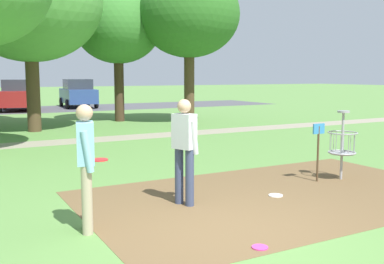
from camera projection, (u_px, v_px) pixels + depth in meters
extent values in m
plane|color=#5B8942|center=(232.00, 234.00, 5.96)|extent=(160.00, 160.00, 0.00)
cube|color=brown|center=(278.00, 194.00, 7.90)|extent=(6.79, 4.07, 0.01)
cylinder|color=#9E9EA3|center=(342.00, 146.00, 8.98)|extent=(0.05, 0.05, 1.35)
cylinder|color=#9E9EA3|center=(344.00, 112.00, 8.89)|extent=(0.24, 0.24, 0.04)
torus|color=#9E9EA3|center=(343.00, 133.00, 8.94)|extent=(0.58, 0.58, 0.02)
torus|color=#9E9EA3|center=(342.00, 152.00, 8.99)|extent=(0.55, 0.55, 0.03)
cylinder|color=#9E9EA3|center=(342.00, 153.00, 8.99)|extent=(0.48, 0.48, 0.02)
cylinder|color=gray|center=(351.00, 142.00, 9.08)|extent=(0.01, 0.01, 0.40)
cylinder|color=gray|center=(344.00, 141.00, 9.18)|extent=(0.01, 0.01, 0.40)
cylinder|color=gray|center=(336.00, 141.00, 9.20)|extent=(0.01, 0.01, 0.40)
cylinder|color=gray|center=(331.00, 141.00, 9.13)|extent=(0.01, 0.01, 0.40)
cylinder|color=gray|center=(330.00, 142.00, 9.00)|extent=(0.01, 0.01, 0.40)
cylinder|color=gray|center=(334.00, 143.00, 8.85)|extent=(0.01, 0.01, 0.40)
cylinder|color=gray|center=(341.00, 144.00, 8.75)|extent=(0.01, 0.01, 0.40)
cylinder|color=gray|center=(349.00, 144.00, 8.74)|extent=(0.01, 0.01, 0.40)
cylinder|color=gray|center=(354.00, 144.00, 8.81)|extent=(0.01, 0.01, 0.40)
cylinder|color=gray|center=(355.00, 143.00, 8.94)|extent=(0.01, 0.01, 0.40)
cylinder|color=#4C3823|center=(318.00, 154.00, 8.82)|extent=(0.04, 0.04, 1.10)
cube|color=#3384C6|center=(319.00, 129.00, 8.75)|extent=(0.28, 0.03, 0.20)
cylinder|color=tan|center=(87.00, 196.00, 6.09)|extent=(0.14, 0.14, 0.92)
cylinder|color=tan|center=(87.00, 200.00, 5.88)|extent=(0.14, 0.14, 0.92)
cube|color=#84B7D1|center=(85.00, 143.00, 5.89)|extent=(0.30, 0.40, 0.56)
sphere|color=tan|center=(84.00, 113.00, 5.84)|extent=(0.22, 0.22, 0.22)
cylinder|color=#84B7D1|center=(87.00, 147.00, 6.09)|extent=(0.18, 0.13, 0.55)
cylinder|color=#84B7D1|center=(87.00, 152.00, 5.72)|extent=(0.18, 0.13, 0.55)
cylinder|color=red|center=(100.00, 160.00, 5.96)|extent=(0.22, 0.22, 0.02)
cylinder|color=#384260|center=(179.00, 176.00, 7.30)|extent=(0.14, 0.14, 0.92)
cylinder|color=#384260|center=(190.00, 178.00, 7.16)|extent=(0.14, 0.14, 0.92)
cube|color=silver|center=(184.00, 131.00, 7.14)|extent=(0.34, 0.42, 0.56)
sphere|color=tan|center=(184.00, 106.00, 7.09)|extent=(0.22, 0.22, 0.22)
cylinder|color=silver|center=(176.00, 135.00, 7.28)|extent=(0.19, 0.15, 0.55)
cylinder|color=silver|center=(194.00, 137.00, 7.05)|extent=(0.19, 0.15, 0.55)
cylinder|color=#1E93DB|center=(191.00, 144.00, 7.31)|extent=(0.22, 0.22, 0.02)
cylinder|color=white|center=(276.00, 195.00, 7.81)|extent=(0.25, 0.25, 0.02)
cylinder|color=#E53D99|center=(260.00, 247.00, 5.45)|extent=(0.20, 0.20, 0.02)
cylinder|color=#4C3823|center=(189.00, 88.00, 19.82)|extent=(0.46, 0.46, 3.06)
ellipsoid|color=#2D6623|center=(189.00, 14.00, 19.43)|extent=(4.39, 4.39, 3.73)
cylinder|color=#422D1E|center=(119.00, 90.00, 20.42)|extent=(0.43, 0.43, 2.80)
ellipsoid|color=#38752D|center=(118.00, 26.00, 20.06)|extent=(3.87, 3.87, 3.29)
cylinder|color=#4C3823|center=(33.00, 94.00, 16.65)|extent=(0.49, 0.49, 2.82)
ellipsoid|color=#4C8E3D|center=(29.00, 0.00, 16.22)|extent=(5.27, 5.27, 4.48)
cube|color=#4C4C51|center=(8.00, 110.00, 26.84)|extent=(36.00, 6.00, 0.01)
cube|color=maroon|center=(18.00, 98.00, 26.70)|extent=(2.64, 4.48, 0.90)
cube|color=#2D333D|center=(18.00, 85.00, 26.60)|extent=(2.01, 2.47, 0.64)
cylinder|color=black|center=(5.00, 104.00, 27.74)|extent=(0.30, 0.62, 0.60)
cylinder|color=black|center=(35.00, 104.00, 28.25)|extent=(0.30, 0.62, 0.60)
cylinder|color=black|center=(0.00, 107.00, 25.26)|extent=(0.30, 0.62, 0.60)
cylinder|color=black|center=(33.00, 107.00, 25.78)|extent=(0.30, 0.62, 0.60)
cube|color=#2D4784|center=(78.00, 96.00, 29.46)|extent=(2.12, 4.33, 0.90)
cube|color=#2D333D|center=(78.00, 84.00, 29.36)|extent=(1.75, 2.30, 0.64)
cylinder|color=black|center=(61.00, 102.00, 30.32)|extent=(0.23, 0.61, 0.60)
cylinder|color=black|center=(88.00, 101.00, 31.06)|extent=(0.23, 0.61, 0.60)
cylinder|color=black|center=(67.00, 104.00, 27.97)|extent=(0.23, 0.61, 0.60)
cylinder|color=black|center=(96.00, 103.00, 28.71)|extent=(0.23, 0.61, 0.60)
cube|color=gray|center=(65.00, 142.00, 14.18)|extent=(40.00, 1.25, 0.00)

